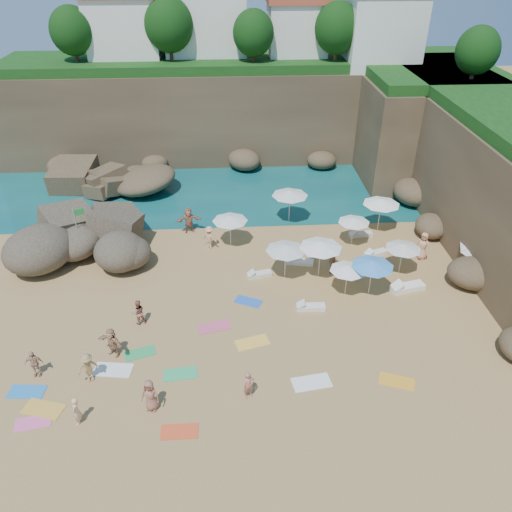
{
  "coord_description": "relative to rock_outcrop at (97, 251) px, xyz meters",
  "views": [
    {
      "loc": [
        0.5,
        -21.58,
        17.97
      ],
      "look_at": [
        2.0,
        3.0,
        2.0
      ],
      "focal_mm": 35.0,
      "sensor_mm": 36.0,
      "label": 1
    }
  ],
  "objects": [
    {
      "name": "parasol_3",
      "position": [
        17.35,
        -0.17,
        1.86
      ],
      "size": [
        2.15,
        2.15,
        2.03
      ],
      "color": "silver",
      "rests_on": "ground"
    },
    {
      "name": "towel_4",
      "position": [
        0.38,
        -13.38,
        0.02
      ],
      "size": [
        1.99,
        1.39,
        0.03
      ],
      "primitive_type": "cube",
      "rotation": [
        0.0,
        0.0,
        -0.29
      ],
      "color": "gold",
      "rests_on": "ground"
    },
    {
      "name": "person_stand_1",
      "position": [
        3.93,
        -7.67,
        0.76
      ],
      "size": [
        0.88,
        0.78,
        1.51
      ],
      "primitive_type": "imported",
      "rotation": [
        0.0,
        0.0,
        3.47
      ],
      "color": "#A16150",
      "rests_on": "ground"
    },
    {
      "name": "person_stand_3",
      "position": [
        15.32,
        -3.53,
        0.89
      ],
      "size": [
        0.69,
        1.12,
        1.78
      ],
      "primitive_type": "imported",
      "rotation": [
        0.0,
        0.0,
        1.31
      ],
      "color": "#9E704F",
      "rests_on": "ground"
    },
    {
      "name": "parasol_5",
      "position": [
        9.06,
        0.2,
        2.07
      ],
      "size": [
        2.38,
        2.38,
        2.25
      ],
      "color": "silver",
      "rests_on": "ground"
    },
    {
      "name": "person_stand_2",
      "position": [
        7.66,
        -0.08,
        0.82
      ],
      "size": [
        1.13,
        0.92,
        1.63
      ],
      "primitive_type": "imported",
      "rotation": [
        0.0,
        0.0,
        2.6
      ],
      "color": "#DDA37D",
      "rests_on": "ground"
    },
    {
      "name": "lounger_2",
      "position": [
        18.65,
        -1.64,
        0.12
      ],
      "size": [
        1.65,
        1.04,
        0.24
      ],
      "primitive_type": "cube",
      "rotation": [
        0.0,
        0.0,
        0.36
      ],
      "color": "white",
      "rests_on": "ground"
    },
    {
      "name": "towel_1",
      "position": [
        0.15,
        -14.1,
        0.01
      ],
      "size": [
        1.64,
        1.03,
        0.03
      ],
      "primitive_type": "cube",
      "rotation": [
        0.0,
        0.0,
        0.19
      ],
      "color": "pink",
      "rests_on": "ground"
    },
    {
      "name": "parasol_8",
      "position": [
        24.24,
        -3.72,
        1.8
      ],
      "size": [
        2.07,
        2.07,
        1.96
      ],
      "color": "silver",
      "rests_on": "ground"
    },
    {
      "name": "clifftop_trees",
      "position": [
        13.29,
        12.13,
        11.26
      ],
      "size": [
        35.6,
        23.82,
        4.4
      ],
      "color": "#11380F",
      "rests_on": "ground"
    },
    {
      "name": "towel_11",
      "position": [
        4.25,
        -10.06,
        0.01
      ],
      "size": [
        1.7,
        1.21,
        0.03
      ],
      "primitive_type": "cube",
      "rotation": [
        0.0,
        0.0,
        0.32
      ],
      "color": "green",
      "rests_on": "ground"
    },
    {
      "name": "towel_0",
      "position": [
        -0.69,
        -12.3,
        0.01
      ],
      "size": [
        1.75,
        0.98,
        0.03
      ],
      "primitive_type": "cube",
      "rotation": [
        0.0,
        0.0,
        -0.09
      ],
      "color": "#267ECE",
      "rests_on": "ground"
    },
    {
      "name": "parasol_9",
      "position": [
        12.34,
        -3.8,
        2.14
      ],
      "size": [
        2.46,
        2.46,
        2.33
      ],
      "color": "silver",
      "rests_on": "ground"
    },
    {
      "name": "rock_outcrop",
      "position": [
        0.0,
        0.0,
        0.0
      ],
      "size": [
        7.98,
        6.8,
        2.74
      ],
      "primitive_type": null,
      "rotation": [
        0.0,
        0.0,
        0.27
      ],
      "color": "brown",
      "rests_on": "ground"
    },
    {
      "name": "cliff_back",
      "position": [
        10.51,
        17.61,
        4.0
      ],
      "size": [
        44.0,
        8.0,
        8.0
      ],
      "primitive_type": "cube",
      "color": "brown",
      "rests_on": "ground"
    },
    {
      "name": "person_lie_3",
      "position": [
        2.96,
        -10.06,
        0.22
      ],
      "size": [
        2.15,
        2.19,
        0.43
      ],
      "primitive_type": "imported",
      "rotation": [
        0.0,
        0.0,
        -0.58
      ],
      "color": "tan",
      "rests_on": "ground"
    },
    {
      "name": "person_stand_5",
      "position": [
        6.15,
        2.2,
        0.94
      ],
      "size": [
        1.81,
        0.84,
        1.89
      ],
      "primitive_type": "imported",
      "rotation": [
        0.0,
        0.0,
        0.2
      ],
      "color": "#AF6E57",
      "rests_on": "ground"
    },
    {
      "name": "ground",
      "position": [
        8.51,
        -7.39,
        0.0
      ],
      "size": [
        120.0,
        120.0,
        0.0
      ],
      "primitive_type": "plane",
      "color": "tan",
      "rests_on": "ground"
    },
    {
      "name": "parasol_0",
      "position": [
        14.44,
        -3.82,
        2.28
      ],
      "size": [
        2.63,
        2.63,
        2.49
      ],
      "color": "silver",
      "rests_on": "ground"
    },
    {
      "name": "towel_13",
      "position": [
        12.67,
        -12.55,
        0.02
      ],
      "size": [
        1.96,
        1.18,
        0.03
      ],
      "primitive_type": "cube",
      "rotation": [
        0.0,
        0.0,
        0.15
      ],
      "color": "white",
      "rests_on": "ground"
    },
    {
      "name": "towel_12",
      "position": [
        10.0,
        -9.62,
        0.02
      ],
      "size": [
        1.91,
        1.3,
        0.03
      ],
      "primitive_type": "cube",
      "rotation": [
        0.0,
        0.0,
        0.27
      ],
      "color": "#FFBC43",
      "rests_on": "ground"
    },
    {
      "name": "marina_masts",
      "position": [
        -7.99,
        22.61,
        3.0
      ],
      "size": [
        3.1,
        0.1,
        6.0
      ],
      "color": "white",
      "rests_on": "ground"
    },
    {
      "name": "parasol_4",
      "position": [
        24.06,
        -4.16,
        1.76
      ],
      "size": [
        2.03,
        2.03,
        1.92
      ],
      "color": "silver",
      "rests_on": "ground"
    },
    {
      "name": "person_lie_2",
      "position": [
        5.28,
        -13.63,
        0.22
      ],
      "size": [
        1.16,
        1.81,
        0.44
      ],
      "primitive_type": "imported",
      "rotation": [
        0.0,
        0.0,
        -0.22
      ],
      "color": "#9A604D",
      "rests_on": "ground"
    },
    {
      "name": "cliff_corner",
      "position": [
        25.51,
        12.61,
        4.0
      ],
      "size": [
        10.0,
        12.0,
        8.0
      ],
      "primitive_type": "cube",
      "color": "brown",
      "rests_on": "ground"
    },
    {
      "name": "lounger_5",
      "position": [
        13.47,
        -7.02,
        0.13
      ],
      "size": [
        1.64,
        0.6,
        0.25
      ],
      "primitive_type": "cube",
      "rotation": [
        0.0,
        0.0,
        -0.04
      ],
      "color": "white",
      "rests_on": "ground"
    },
    {
      "name": "cliff_right",
      "position": [
        27.51,
        0.61,
        4.0
      ],
      "size": [
        8.0,
        30.0,
        8.0
      ],
      "primitive_type": "cube",
      "color": "brown",
      "rests_on": "ground"
    },
    {
      "name": "lounger_3",
      "position": [
        13.48,
        -2.39,
        0.14
      ],
      "size": [
        1.82,
        0.91,
        0.27
      ],
      "primitive_type": "cube",
      "rotation": [
        0.0,
        0.0,
        -0.2
      ],
      "color": "white",
      "rests_on": "ground"
    },
    {
      "name": "parasol_2",
      "position": [
        19.66,
        1.64,
        2.25
      ],
      "size": [
        2.6,
        2.6,
        2.45
      ],
      "color": "silver",
      "rests_on": "ground"
    },
    {
      "name": "person_stand_4",
      "position": [
        21.47,
        -2.25,
        0.96
      ],
      "size": [
        1.06,
        0.99,
        1.93
      ],
      "primitive_type": "imported",
      "rotation": [
        0.0,
        0.0,
        -0.66
      ],
      "color": "tan",
      "rests_on": "ground"
    },
    {
      "name": "seawater",
      "position": [
        8.51,
        22.61,
        0.0
      ],
      "size": [
        120.0,
        120.0,
        0.0
      ],
      "primitive_type": "plane",
      "color": "#0C4751",
      "rests_on": "ground"
    },
    {
      "name": "lounger_1",
      "position": [
        18.24,
        0.84,
        0.13
      ],
      "size": [
        1.69,
        0.71,
        0.25
      ],
      "primitive_type": "cube",
      "rotation": [
        0.0,
        0.0,
        0.1
      ],
      "color": "silver",
      "rests_on": "ground"
    },
    {
      "name": "person_lie_0",
      "position": [
        2.15,
        -11.74,
        0.21
      ],
      "size": [
        1.6,
        1.88,
        0.43
      ],
      "primitive_type": "imported",
      "rotation": [
        0.0,
        0.0,
        0.43
      ],
      "color": "#A68553",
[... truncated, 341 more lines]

